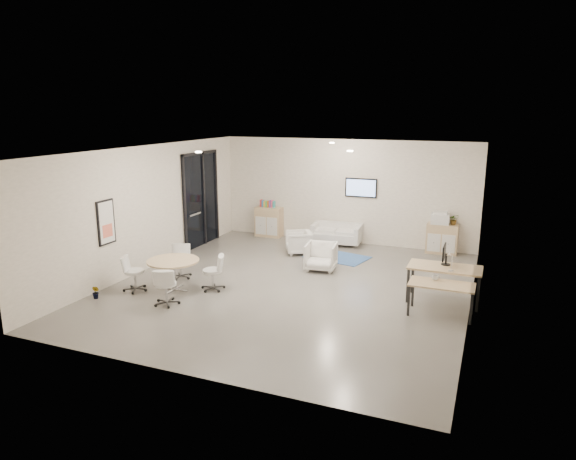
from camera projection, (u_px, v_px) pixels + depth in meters
The scene contains 21 objects.
room_shell at pixel (292, 220), 11.79m from camera, with size 9.60×10.60×4.80m.
glass_door at pixel (201, 197), 15.52m from camera, with size 0.09×1.90×2.85m.
artwork at pixel (106, 222), 11.81m from camera, with size 0.05×0.54×1.04m.
wall_tv at pixel (361, 188), 15.60m from camera, with size 0.98×0.06×0.58m.
ceiling_spots at pixel (297, 148), 12.25m from camera, with size 3.14×4.14×0.03m.
sideboard_left at pixel (269, 222), 16.79m from camera, with size 0.86×0.45×0.97m.
sideboard_right at pixel (442, 239), 14.82m from camera, with size 0.87×0.42×0.87m.
books at pixel (268, 204), 16.67m from camera, with size 0.50×0.14×0.22m.
printer at pixel (440, 218), 14.71m from camera, with size 0.53×0.45×0.36m.
loveseat at pixel (337, 234), 15.86m from camera, with size 1.55×0.86×0.56m.
blue_rug at pixel (337, 257), 14.52m from camera, with size 1.66×1.11×0.01m, color #2F5591.
armchair_left at pixel (299, 241), 14.82m from camera, with size 0.70×0.65×0.72m, color white.
armchair_right at pixel (321, 255), 13.30m from camera, with size 0.76×0.72×0.79m, color white.
desk_rear at pixel (445, 270), 11.02m from camera, with size 1.53×0.77×0.80m.
desk_front at pixel (442, 287), 10.33m from camera, with size 1.29×0.65×0.67m.
monitor at pixel (444, 254), 11.10m from camera, with size 0.20×0.50×0.44m.
round_table at pixel (173, 264), 11.76m from camera, with size 1.19×1.19×0.72m.
meeting_chairs at pixel (174, 273), 11.81m from camera, with size 2.40×2.40×0.82m.
plant_cabinet at pixel (454, 221), 14.61m from camera, with size 0.28×0.31×0.24m, color #3F7F3F.
plant_floor at pixel (96, 296), 11.33m from camera, with size 0.17×0.31×0.14m, color #3F7F3F.
cup at pixel (435, 277), 10.52m from camera, with size 0.13×0.10×0.13m, color white.
Camera 1 is at (4.25, -10.72, 4.11)m, focal length 32.00 mm.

